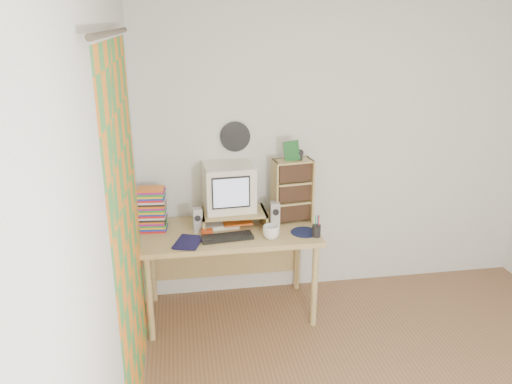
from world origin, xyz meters
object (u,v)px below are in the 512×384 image
object	(u,v)px
mug	(271,232)
diary	(177,240)
crt_monitor	(229,188)
desk	(229,242)
keyboard	(227,237)
dvd_stack	(153,213)
cd_rack	(292,191)

from	to	relation	value
mug	diary	distance (m)	0.72
crt_monitor	desk	bearing A→B (deg)	-108.00
keyboard	dvd_stack	bearing A→B (deg)	149.53
keyboard	dvd_stack	xyz separation A→B (m)	(-0.56, 0.26, 0.13)
desk	cd_rack	size ratio (longest dim) A/B	2.67
keyboard	mug	world-z (taller)	mug
dvd_stack	cd_rack	bearing A→B (deg)	6.78
dvd_stack	crt_monitor	bearing A→B (deg)	10.07
cd_rack	crt_monitor	bearing A→B (deg)	170.24
desk	crt_monitor	bearing A→B (deg)	76.05
crt_monitor	keyboard	distance (m)	0.43
crt_monitor	cd_rack	xyz separation A→B (m)	(0.52, -0.02, -0.04)
keyboard	crt_monitor	bearing A→B (deg)	74.51
desk	cd_rack	distance (m)	0.67
desk	dvd_stack	world-z (taller)	dvd_stack
crt_monitor	keyboard	bearing A→B (deg)	-103.92
crt_monitor	keyboard	xyz separation A→B (m)	(-0.05, -0.31, -0.29)
crt_monitor	diary	xyz separation A→B (m)	(-0.44, -0.32, -0.28)
desk	keyboard	size ratio (longest dim) A/B	3.53
dvd_stack	mug	bearing A→B (deg)	-13.40
cd_rack	mug	world-z (taller)	cd_rack
crt_monitor	diary	world-z (taller)	crt_monitor
keyboard	dvd_stack	size ratio (longest dim) A/B	1.37
keyboard	diary	size ratio (longest dim) A/B	1.78
crt_monitor	cd_rack	distance (m)	0.52
keyboard	dvd_stack	distance (m)	0.63
crt_monitor	mug	world-z (taller)	crt_monitor
crt_monitor	mug	size ratio (longest dim) A/B	2.98
dvd_stack	cd_rack	world-z (taller)	cd_rack
keyboard	mug	bearing A→B (deg)	-12.68
crt_monitor	dvd_stack	bearing A→B (deg)	-179.17
crt_monitor	mug	distance (m)	0.52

